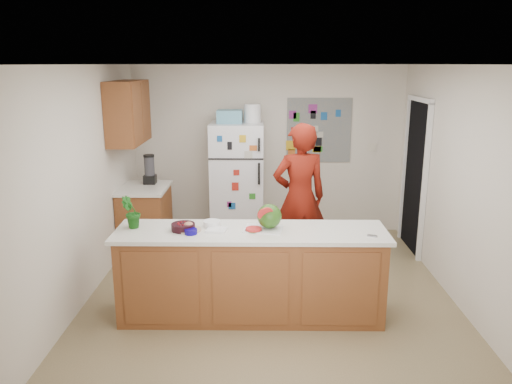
{
  "coord_description": "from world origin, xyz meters",
  "views": [
    {
      "loc": [
        -0.09,
        -5.15,
        2.51
      ],
      "look_at": [
        -0.16,
        0.2,
        1.13
      ],
      "focal_mm": 35.0,
      "sensor_mm": 36.0,
      "label": 1
    }
  ],
  "objects_px": {
    "person": "(299,198)",
    "refrigerator": "(237,182)",
    "watermelon": "(269,216)",
    "cherry_bowl": "(183,227)"
  },
  "relations": [
    {
      "from": "refrigerator",
      "to": "person",
      "type": "bearing_deg",
      "value": -54.81
    },
    {
      "from": "refrigerator",
      "to": "cherry_bowl",
      "type": "bearing_deg",
      "value": -99.85
    },
    {
      "from": "refrigerator",
      "to": "person",
      "type": "xyz_separation_m",
      "value": [
        0.82,
        -1.16,
        0.07
      ]
    },
    {
      "from": "refrigerator",
      "to": "watermelon",
      "type": "relative_size",
      "value": 7.03
    },
    {
      "from": "watermelon",
      "to": "cherry_bowl",
      "type": "height_order",
      "value": "watermelon"
    },
    {
      "from": "cherry_bowl",
      "to": "person",
      "type": "bearing_deg",
      "value": 45.14
    },
    {
      "from": "watermelon",
      "to": "refrigerator",
      "type": "bearing_deg",
      "value": 100.41
    },
    {
      "from": "person",
      "to": "refrigerator",
      "type": "bearing_deg",
      "value": -68.04
    },
    {
      "from": "person",
      "to": "cherry_bowl",
      "type": "relative_size",
      "value": 7.89
    },
    {
      "from": "watermelon",
      "to": "cherry_bowl",
      "type": "bearing_deg",
      "value": -176.46
    }
  ]
}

